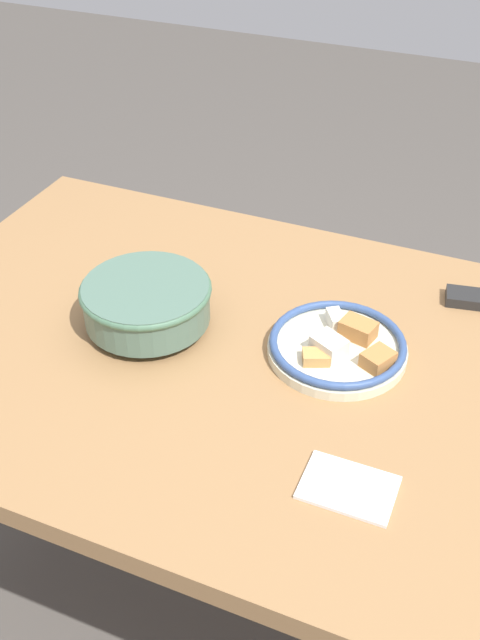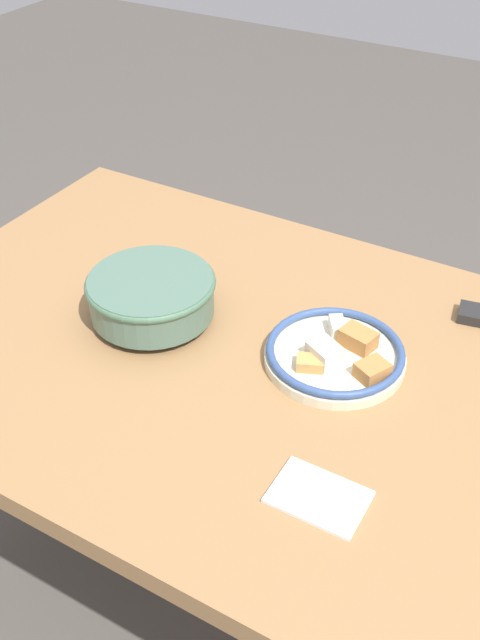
# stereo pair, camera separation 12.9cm
# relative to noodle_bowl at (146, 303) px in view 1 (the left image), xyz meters

# --- Properties ---
(ground_plane) EXTENTS (8.00, 8.00, 0.00)m
(ground_plane) POSITION_rel_noodle_bowl_xyz_m (0.26, 0.00, -0.80)
(ground_plane) COLOR #4C4742
(dining_table) EXTENTS (1.48, 0.88, 0.75)m
(dining_table) POSITION_rel_noodle_bowl_xyz_m (0.26, 0.00, -0.13)
(dining_table) COLOR olive
(dining_table) RESTS_ON ground_plane
(noodle_bowl) EXTENTS (0.23, 0.23, 0.09)m
(noodle_bowl) POSITION_rel_noodle_bowl_xyz_m (0.00, 0.00, 0.00)
(noodle_bowl) COLOR #4C6B5B
(noodle_bowl) RESTS_ON dining_table
(food_plate) EXTENTS (0.24, 0.24, 0.05)m
(food_plate) POSITION_rel_noodle_bowl_xyz_m (0.34, 0.06, -0.03)
(food_plate) COLOR beige
(food_plate) RESTS_ON dining_table
(folded_napkin) EXTENTS (0.13, 0.09, 0.01)m
(folded_napkin) POSITION_rel_noodle_bowl_xyz_m (0.44, -0.22, -0.05)
(folded_napkin) COLOR white
(folded_napkin) RESTS_ON dining_table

